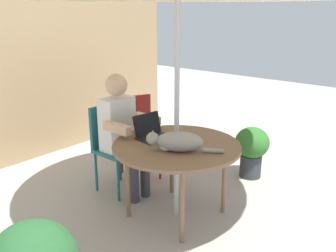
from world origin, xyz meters
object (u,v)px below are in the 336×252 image
Objects in this scene: patio_table at (177,149)px; person_seated at (122,128)px; cat at (176,142)px; chair_occupied at (112,140)px; chair_empty at (137,129)px; laptop at (151,131)px; potted_plant_near_fence at (252,148)px.

patio_table is 0.70m from person_seated.
chair_occupied is at bearing 82.42° from cat.
patio_table is at bearing -90.00° from chair_occupied.
chair_empty reaches higher than patio_table.
chair_occupied is 1.59× the size of cat.
chair_occupied is at bearing 89.10° from laptop.
chair_occupied reaches higher than patio_table.
potted_plant_near_fence is at bearing -39.33° from chair_occupied.
laptop is at bearing -91.27° from person_seated.
chair_occupied and chair_empty have the same top height.
person_seated is at bearing -90.00° from chair_occupied.
laptop reaches higher than chair_occupied.
laptop reaches higher than potted_plant_near_fence.
person_seated is 1.50m from potted_plant_near_fence.
laptop is at bearing 73.63° from cat.
chair_empty is 0.51m from person_seated.
patio_table is 0.92× the size of person_seated.
chair_empty is at bearing 126.24° from potted_plant_near_fence.
patio_table is 2.01× the size of cat.
laptop is 0.55× the size of potted_plant_near_fence.
laptop is at bearing -90.90° from chair_occupied.
cat is 0.97× the size of potted_plant_near_fence.
laptop is (-0.01, -0.55, 0.23)m from chair_occupied.
chair_occupied reaches higher than cat.
laptop is at bearing -125.47° from chair_empty.
person_seated reaches higher than laptop.
patio_table is 1.95× the size of potted_plant_near_fence.
chair_empty is (0.43, 0.92, -0.11)m from patio_table.
cat reaches higher than patio_table.
patio_table is at bearing -115.09° from chair_empty.
chair_empty reaches higher than cat.
person_seated is at bearing -152.65° from chair_empty.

